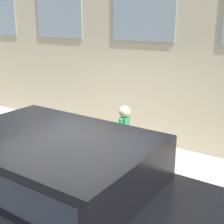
% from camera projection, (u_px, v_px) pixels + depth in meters
% --- Properties ---
extents(ground_plane, '(80.00, 80.00, 0.00)m').
position_uv_depth(ground_plane, '(76.00, 188.00, 5.67)').
color(ground_plane, '#514F4C').
extents(sidewalk, '(2.38, 60.00, 0.17)m').
position_uv_depth(sidewalk, '(112.00, 160.00, 6.59)').
color(sidewalk, '#B2ADA3').
rests_on(sidewalk, ground_plane).
extents(fire_hydrant, '(0.31, 0.43, 0.83)m').
position_uv_depth(fire_hydrant, '(100.00, 151.00, 5.79)').
color(fire_hydrant, red).
rests_on(fire_hydrant, sidewalk).
extents(person, '(0.32, 0.21, 1.30)m').
position_uv_depth(person, '(124.00, 134.00, 5.64)').
color(person, navy).
rests_on(person, sidewalk).
extents(parked_car_black_near, '(1.94, 5.13, 1.62)m').
position_uv_depth(parked_car_black_near, '(54.00, 189.00, 3.89)').
color(parked_car_black_near, black).
rests_on(parked_car_black_near, ground_plane).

